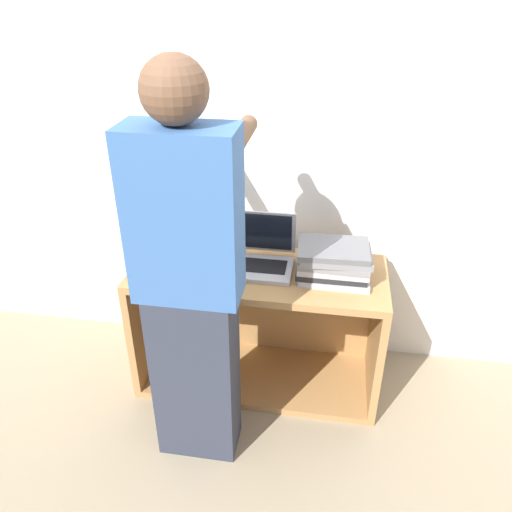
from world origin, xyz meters
name	(u,v)px	position (x,y,z in m)	size (l,w,h in m)	color
ground_plane	(250,411)	(0.00, 0.00, 0.00)	(12.00, 12.00, 0.00)	gray
wall_back	(270,138)	(0.00, 0.60, 1.20)	(8.00, 0.05, 2.40)	silver
cart	(260,319)	(0.00, 0.31, 0.33)	(1.20, 0.49, 0.67)	#A87A47
laptop_open	(260,256)	(0.00, 0.29, 0.72)	(0.32, 0.29, 0.25)	#B7B7BC
laptop_stack_left	(186,247)	(-0.35, 0.25, 0.76)	(0.34, 0.26, 0.19)	#232326
laptop_stack_right	(334,262)	(0.35, 0.25, 0.75)	(0.34, 0.25, 0.16)	#B7B7BC
person	(190,286)	(-0.20, -0.20, 0.85)	(0.40, 0.53, 1.69)	#2D3342
inventory_tag	(181,234)	(-0.35, 0.19, 0.86)	(0.06, 0.02, 0.01)	red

